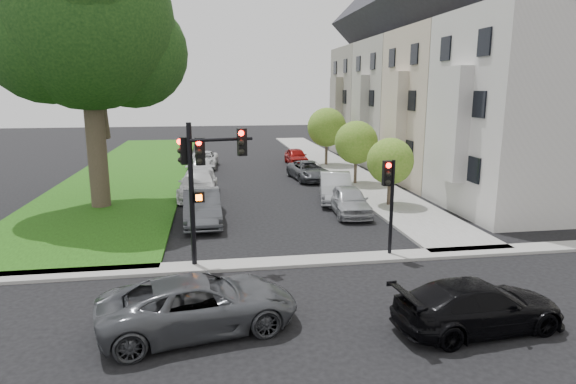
{
  "coord_description": "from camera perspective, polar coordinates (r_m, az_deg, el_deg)",
  "views": [
    {
      "loc": [
        -3.07,
        -14.23,
        6.17
      ],
      "look_at": [
        0.0,
        5.0,
        2.0
      ],
      "focal_mm": 30.0,
      "sensor_mm": 36.0,
      "label": 1
    }
  ],
  "objects": [
    {
      "name": "small_tree_c",
      "position": [
        39.4,
        4.61,
        7.65
      ],
      "size": [
        3.16,
        3.16,
        4.73
      ],
      "color": "#383024",
      "rests_on": "ground"
    },
    {
      "name": "grass_strip",
      "position": [
        39.17,
        -17.67,
        2.54
      ],
      "size": [
        8.0,
        44.0,
        0.12
      ],
      "primitive_type": "cube",
      "color": "#1B3D0E",
      "rests_on": "ground"
    },
    {
      "name": "car_parked_8",
      "position": [
        39.14,
        -10.0,
        3.8
      ],
      "size": [
        2.5,
        4.83,
        1.3
      ],
      "primitive_type": "imported",
      "rotation": [
        0.0,
        0.0,
        -0.07
      ],
      "color": "silver",
      "rests_on": "ground"
    },
    {
      "name": "house_b",
      "position": [
        33.54,
        18.98,
        12.76
      ],
      "size": [
        7.7,
        7.55,
        15.97
      ],
      "color": "#B2AE9E",
      "rests_on": "ground"
    },
    {
      "name": "house_d",
      "position": [
        47.35,
        10.33,
        12.82
      ],
      "size": [
        7.7,
        7.55,
        15.97
      ],
      "color": "tan",
      "rests_on": "ground"
    },
    {
      "name": "sidewalk_right",
      "position": [
        39.94,
        5.29,
        3.24
      ],
      "size": [
        3.5,
        44.0,
        0.12
      ],
      "primitive_type": "cube",
      "color": "gray",
      "rests_on": "ground"
    },
    {
      "name": "car_parked_6",
      "position": [
        28.44,
        -10.6,
        0.93
      ],
      "size": [
        2.34,
        5.37,
        1.54
      ],
      "primitive_type": "imported",
      "rotation": [
        0.0,
        0.0,
        -0.03
      ],
      "color": "silver",
      "rests_on": "ground"
    },
    {
      "name": "car_parked_7",
      "position": [
        35.18,
        -10.26,
        2.92
      ],
      "size": [
        1.91,
        4.12,
        1.37
      ],
      "primitive_type": "imported",
      "rotation": [
        0.0,
        0.0,
        0.08
      ],
      "color": "silver",
      "rests_on": "ground"
    },
    {
      "name": "traffic_signal_secondary",
      "position": [
        17.98,
        11.9,
        0.23
      ],
      "size": [
        0.46,
        0.37,
        3.66
      ],
      "color": "black",
      "rests_on": "ground"
    },
    {
      "name": "small_tree_a",
      "position": [
        25.92,
        12.01,
        3.59
      ],
      "size": [
        2.46,
        2.46,
        3.7
      ],
      "color": "#383024",
      "rests_on": "ground"
    },
    {
      "name": "house_a",
      "position": [
        27.12,
        26.51,
        12.47
      ],
      "size": [
        7.7,
        7.55,
        15.97
      ],
      "color": "#A8A5A0",
      "rests_on": "ground"
    },
    {
      "name": "car_parked_2",
      "position": [
        33.36,
        2.46,
        2.54
      ],
      "size": [
        2.63,
        4.84,
        1.29
      ],
      "primitive_type": "imported",
      "rotation": [
        0.0,
        0.0,
        0.11
      ],
      "color": "#3F4247",
      "rests_on": "ground"
    },
    {
      "name": "car_parked_0",
      "position": [
        24.28,
        7.26,
        -1.0
      ],
      "size": [
        1.93,
        4.27,
        1.42
      ],
      "primitive_type": "imported",
      "rotation": [
        0.0,
        0.0,
        -0.06
      ],
      "color": "#999BA0",
      "rests_on": "ground"
    },
    {
      "name": "ground",
      "position": [
        15.81,
        2.91,
        -10.9
      ],
      "size": [
        140.0,
        140.0,
        0.0
      ],
      "primitive_type": "plane",
      "color": "black",
      "rests_on": "ground"
    },
    {
      "name": "house_c",
      "position": [
        40.34,
        13.91,
        12.83
      ],
      "size": [
        7.7,
        7.55,
        15.97
      ],
      "color": "#A2A2A2",
      "rests_on": "ground"
    },
    {
      "name": "car_parked_3",
      "position": [
        40.34,
        0.98,
        4.25
      ],
      "size": [
        1.65,
        3.96,
        1.34
      ],
      "primitive_type": "imported",
      "rotation": [
        0.0,
        0.0,
        0.02
      ],
      "color": "maroon",
      "rests_on": "ground"
    },
    {
      "name": "traffic_signal_main",
      "position": [
        16.68,
        -10.1,
        2.73
      ],
      "size": [
        2.49,
        0.71,
        5.09
      ],
      "color": "black",
      "rests_on": "ground"
    },
    {
      "name": "eucalyptus",
      "position": [
        26.89,
        -22.91,
        17.89
      ],
      "size": [
        9.63,
        8.73,
        13.64
      ],
      "color": "#383024",
      "rests_on": "ground"
    },
    {
      "name": "car_cross_far",
      "position": [
        13.77,
        21.64,
        -12.4
      ],
      "size": [
        4.72,
        2.3,
        1.32
      ],
      "primitive_type": "imported",
      "rotation": [
        0.0,
        0.0,
        1.67
      ],
      "color": "black",
      "rests_on": "ground"
    },
    {
      "name": "sidewalk_cross",
      "position": [
        17.61,
        1.55,
        -8.22
      ],
      "size": [
        60.0,
        1.0,
        0.12
      ],
      "primitive_type": "cube",
      "color": "gray",
      "rests_on": "ground"
    },
    {
      "name": "small_tree_b",
      "position": [
        31.6,
        8.09,
        5.83
      ],
      "size": [
        2.8,
        2.8,
        4.2
      ],
      "color": "#383024",
      "rests_on": "ground"
    },
    {
      "name": "car_parked_1",
      "position": [
        27.14,
        5.63,
        0.58
      ],
      "size": [
        2.58,
        5.01,
        1.57
      ],
      "primitive_type": "imported",
      "rotation": [
        0.0,
        0.0,
        -0.2
      ],
      "color": "#999BA0",
      "rests_on": "ground"
    },
    {
      "name": "car_cross_near",
      "position": [
        13.04,
        -10.44,
        -12.88
      ],
      "size": [
        5.49,
        3.33,
        1.43
      ],
      "primitive_type": "imported",
      "rotation": [
        0.0,
        0.0,
        1.77
      ],
      "color": "#3F4247",
      "rests_on": "ground"
    },
    {
      "name": "car_parked_5",
      "position": [
        22.8,
        -10.17,
        -1.76
      ],
      "size": [
        1.86,
        4.85,
        1.58
      ],
      "primitive_type": "imported",
      "rotation": [
        0.0,
        0.0,
        0.04
      ],
      "color": "#3F4247",
      "rests_on": "ground"
    }
  ]
}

